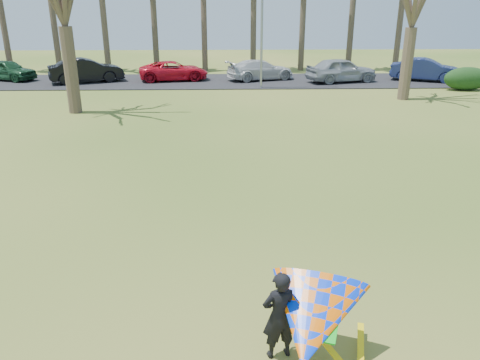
{
  "coord_description": "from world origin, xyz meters",
  "views": [
    {
      "loc": [
        -0.34,
        -8.85,
        5.19
      ],
      "look_at": [
        0.0,
        2.0,
        1.1
      ],
      "focal_mm": 35.0,
      "sensor_mm": 36.0,
      "label": 1
    }
  ],
  "objects_px": {
    "streetlight": "(264,17)",
    "car_4": "(341,70)",
    "car_1": "(86,70)",
    "kite_flyer": "(309,319)",
    "car_2": "(174,71)",
    "car_5": "(426,70)",
    "car_0": "(7,70)",
    "car_3": "(260,70)"
  },
  "relations": [
    {
      "from": "streetlight",
      "to": "car_4",
      "type": "height_order",
      "value": "streetlight"
    },
    {
      "from": "car_1",
      "to": "car_4",
      "type": "bearing_deg",
      "value": -113.87
    },
    {
      "from": "streetlight",
      "to": "car_1",
      "type": "height_order",
      "value": "streetlight"
    },
    {
      "from": "streetlight",
      "to": "kite_flyer",
      "type": "relative_size",
      "value": 3.35
    },
    {
      "from": "car_1",
      "to": "car_4",
      "type": "xyz_separation_m",
      "value": [
        17.79,
        -0.45,
        0.01
      ]
    },
    {
      "from": "streetlight",
      "to": "car_4",
      "type": "xyz_separation_m",
      "value": [
        5.62,
        2.15,
        -3.57
      ]
    },
    {
      "from": "car_2",
      "to": "car_5",
      "type": "distance_m",
      "value": 17.91
    },
    {
      "from": "car_2",
      "to": "car_4",
      "type": "bearing_deg",
      "value": -105.33
    },
    {
      "from": "car_1",
      "to": "car_5",
      "type": "xyz_separation_m",
      "value": [
        23.89,
        -0.11,
        -0.04
      ]
    },
    {
      "from": "streetlight",
      "to": "car_0",
      "type": "distance_m",
      "value": 18.81
    },
    {
      "from": "car_0",
      "to": "car_1",
      "type": "height_order",
      "value": "car_1"
    },
    {
      "from": "car_5",
      "to": "streetlight",
      "type": "bearing_deg",
      "value": 126.59
    },
    {
      "from": "car_3",
      "to": "car_5",
      "type": "distance_m",
      "value": 11.71
    },
    {
      "from": "car_0",
      "to": "kite_flyer",
      "type": "bearing_deg",
      "value": -127.7
    },
    {
      "from": "car_5",
      "to": "car_3",
      "type": "bearing_deg",
      "value": 110.5
    },
    {
      "from": "car_2",
      "to": "car_0",
      "type": "bearing_deg",
      "value": 78.06
    },
    {
      "from": "car_2",
      "to": "car_5",
      "type": "xyz_separation_m",
      "value": [
        17.89,
        -0.78,
        0.1
      ]
    },
    {
      "from": "streetlight",
      "to": "car_2",
      "type": "xyz_separation_m",
      "value": [
        -6.17,
        3.26,
        -3.73
      ]
    },
    {
      "from": "car_2",
      "to": "car_1",
      "type": "bearing_deg",
      "value": 86.43
    },
    {
      "from": "car_3",
      "to": "car_4",
      "type": "distance_m",
      "value": 5.7
    },
    {
      "from": "streetlight",
      "to": "car_3",
      "type": "bearing_deg",
      "value": 89.27
    },
    {
      "from": "car_1",
      "to": "streetlight",
      "type": "bearing_deg",
      "value": -124.46
    },
    {
      "from": "car_1",
      "to": "kite_flyer",
      "type": "distance_m",
      "value": 29.82
    },
    {
      "from": "kite_flyer",
      "to": "car_1",
      "type": "bearing_deg",
      "value": 111.39
    },
    {
      "from": "streetlight",
      "to": "car_0",
      "type": "height_order",
      "value": "streetlight"
    },
    {
      "from": "car_1",
      "to": "car_4",
      "type": "relative_size",
      "value": 1.02
    },
    {
      "from": "car_3",
      "to": "car_2",
      "type": "bearing_deg",
      "value": 71.35
    },
    {
      "from": "car_2",
      "to": "kite_flyer",
      "type": "bearing_deg",
      "value": 179.79
    },
    {
      "from": "car_0",
      "to": "car_2",
      "type": "bearing_deg",
      "value": -69.88
    },
    {
      "from": "streetlight",
      "to": "car_2",
      "type": "bearing_deg",
      "value": 152.15
    },
    {
      "from": "car_0",
      "to": "car_2",
      "type": "height_order",
      "value": "car_0"
    },
    {
      "from": "car_1",
      "to": "car_2",
      "type": "bearing_deg",
      "value": -106.08
    },
    {
      "from": "car_3",
      "to": "car_4",
      "type": "bearing_deg",
      "value": -121.19
    },
    {
      "from": "car_4",
      "to": "car_5",
      "type": "relative_size",
      "value": 1.03
    },
    {
      "from": "car_1",
      "to": "car_3",
      "type": "xyz_separation_m",
      "value": [
        12.22,
        0.73,
        -0.12
      ]
    },
    {
      "from": "car_0",
      "to": "car_3",
      "type": "distance_m",
      "value": 18.12
    },
    {
      "from": "car_2",
      "to": "car_4",
      "type": "height_order",
      "value": "car_4"
    },
    {
      "from": "car_4",
      "to": "kite_flyer",
      "type": "xyz_separation_m",
      "value": [
        -6.92,
        -27.32,
        -0.06
      ]
    },
    {
      "from": "streetlight",
      "to": "car_1",
      "type": "xyz_separation_m",
      "value": [
        -12.17,
        2.59,
        -3.58
      ]
    },
    {
      "from": "car_0",
      "to": "car_3",
      "type": "xyz_separation_m",
      "value": [
        18.11,
        -0.35,
        -0.02
      ]
    },
    {
      "from": "car_0",
      "to": "car_5",
      "type": "bearing_deg",
      "value": -70.18
    },
    {
      "from": "streetlight",
      "to": "car_4",
      "type": "bearing_deg",
      "value": 20.92
    }
  ]
}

